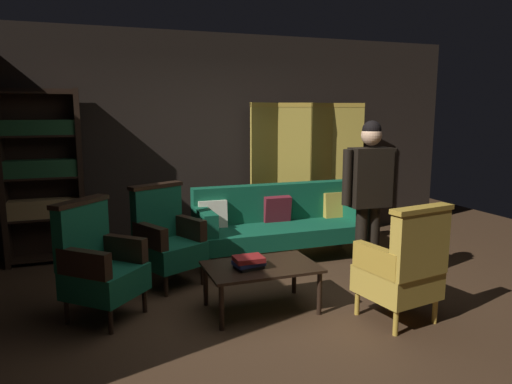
% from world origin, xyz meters
% --- Properties ---
extents(ground_plane, '(10.00, 10.00, 0.00)m').
position_xyz_m(ground_plane, '(0.00, 0.00, 0.00)').
color(ground_plane, '#3D2819').
extents(back_wall, '(7.20, 0.10, 2.80)m').
position_xyz_m(back_wall, '(0.00, 2.45, 1.40)').
color(back_wall, black).
rests_on(back_wall, ground_plane).
extents(folding_screen, '(1.74, 0.22, 1.90)m').
position_xyz_m(folding_screen, '(1.28, 2.20, 0.99)').
color(folding_screen, '#B29338').
rests_on(folding_screen, ground_plane).
extents(bookshelf, '(0.90, 0.32, 2.05)m').
position_xyz_m(bookshelf, '(-2.15, 2.19, 1.05)').
color(bookshelf, black).
rests_on(bookshelf, ground_plane).
extents(velvet_couch, '(2.12, 0.78, 0.88)m').
position_xyz_m(velvet_couch, '(0.55, 1.45, 0.45)').
color(velvet_couch, black).
rests_on(velvet_couch, ground_plane).
extents(coffee_table, '(1.00, 0.64, 0.42)m').
position_xyz_m(coffee_table, '(-0.23, 0.01, 0.37)').
color(coffee_table, black).
rests_on(coffee_table, ground_plane).
extents(armchair_gilt_accent, '(0.67, 0.66, 1.04)m').
position_xyz_m(armchair_gilt_accent, '(0.81, -0.63, 0.49)').
color(armchair_gilt_accent, '#B78E33').
rests_on(armchair_gilt_accent, ground_plane).
extents(armchair_wing_left, '(0.82, 0.82, 1.04)m').
position_xyz_m(armchair_wing_left, '(-1.61, 0.35, 0.49)').
color(armchair_wing_left, black).
rests_on(armchair_wing_left, ground_plane).
extents(armchair_wing_right, '(0.77, 0.77, 1.04)m').
position_xyz_m(armchair_wing_right, '(-0.92, 0.99, 0.49)').
color(armchair_wing_right, black).
rests_on(armchair_wing_right, ground_plane).
extents(standing_figure, '(0.59, 0.24, 1.70)m').
position_xyz_m(standing_figure, '(0.94, 0.13, 1.03)').
color(standing_figure, black).
rests_on(standing_figure, ground_plane).
extents(book_black_cloth, '(0.25, 0.21, 0.03)m').
position_xyz_m(book_black_cloth, '(-0.36, -0.02, 0.43)').
color(book_black_cloth, black).
rests_on(book_black_cloth, coffee_table).
extents(book_navy_cloth, '(0.28, 0.22, 0.03)m').
position_xyz_m(book_navy_cloth, '(-0.36, -0.02, 0.47)').
color(book_navy_cloth, navy).
rests_on(book_navy_cloth, book_black_cloth).
extents(book_red_leather, '(0.26, 0.20, 0.04)m').
position_xyz_m(book_red_leather, '(-0.36, -0.02, 0.51)').
color(book_red_leather, maroon).
rests_on(book_red_leather, book_navy_cloth).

